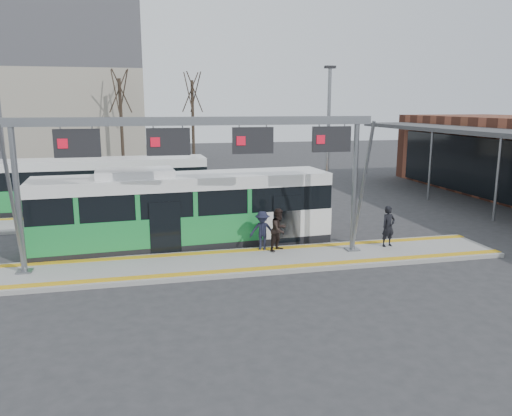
% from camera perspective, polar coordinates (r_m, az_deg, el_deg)
% --- Properties ---
extents(ground, '(120.00, 120.00, 0.00)m').
position_cam_1_polar(ground, '(18.38, -4.73, -6.58)').
color(ground, '#2D2D30').
rests_on(ground, ground).
extents(platform_main, '(22.00, 3.00, 0.15)m').
position_cam_1_polar(platform_main, '(18.35, -4.73, -6.35)').
color(platform_main, gray).
rests_on(platform_main, ground).
extents(platform_second, '(20.00, 3.00, 0.15)m').
position_cam_1_polar(platform_second, '(25.97, -16.08, -1.40)').
color(platform_second, gray).
rests_on(platform_second, ground).
extents(tactile_main, '(22.00, 2.65, 0.02)m').
position_cam_1_polar(tactile_main, '(18.33, -4.74, -6.10)').
color(tactile_main, gold).
rests_on(tactile_main, platform_main).
extents(tactile_second, '(20.00, 0.35, 0.02)m').
position_cam_1_polar(tactile_second, '(27.07, -15.97, -0.69)').
color(tactile_second, gold).
rests_on(tactile_second, platform_second).
extents(gantry, '(13.00, 1.68, 5.20)m').
position_cam_1_polar(gantry, '(17.72, -6.20, 6.94)').
color(gantry, slate).
rests_on(gantry, platform_main).
extents(apartment_block, '(24.50, 12.50, 18.40)m').
position_cam_1_polar(apartment_block, '(54.65, -25.95, 14.17)').
color(apartment_block, '#A09885').
rests_on(apartment_block, ground).
extents(hero_bus, '(12.05, 3.29, 3.28)m').
position_cam_1_polar(hero_bus, '(20.71, -8.12, -0.27)').
color(hero_bus, black).
rests_on(hero_bus, ground).
extents(bg_bus_green, '(11.54, 2.77, 2.87)m').
position_cam_1_polar(bg_bus_green, '(28.95, -17.27, 2.55)').
color(bg_bus_green, black).
rests_on(bg_bus_green, ground).
extents(passenger_a, '(0.67, 0.52, 1.64)m').
position_cam_1_polar(passenger_a, '(20.72, 14.89, -2.04)').
color(passenger_a, black).
rests_on(passenger_a, platform_main).
extents(passenger_b, '(1.03, 1.01, 1.68)m').
position_cam_1_polar(passenger_b, '(19.46, 2.65, -2.48)').
color(passenger_b, black).
rests_on(passenger_b, platform_main).
extents(passenger_c, '(1.13, 0.88, 1.55)m').
position_cam_1_polar(passenger_c, '(19.53, 0.73, -2.62)').
color(passenger_c, black).
rests_on(passenger_c, platform_main).
extents(tree_left, '(1.40, 1.40, 9.08)m').
position_cam_1_polar(tree_left, '(45.66, -15.31, 12.70)').
color(tree_left, '#382B21').
rests_on(tree_left, ground).
extents(tree_mid, '(1.40, 1.40, 9.07)m').
position_cam_1_polar(tree_mid, '(47.73, -7.30, 12.94)').
color(tree_mid, '#382B21').
rests_on(tree_mid, ground).
extents(lamp_east, '(0.50, 0.25, 7.52)m').
position_cam_1_polar(lamp_east, '(23.96, 8.23, 7.38)').
color(lamp_east, slate).
rests_on(lamp_east, ground).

